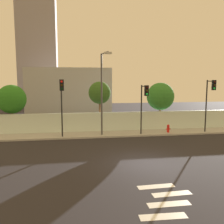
% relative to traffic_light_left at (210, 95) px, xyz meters
% --- Properties ---
extents(ground_plane, '(80.00, 80.00, 0.00)m').
position_rel_traffic_light_left_xyz_m(ground_plane, '(-8.08, -6.86, -3.74)').
color(ground_plane, '#27252B').
extents(sidewalk, '(36.00, 2.40, 0.15)m').
position_rel_traffic_light_left_xyz_m(sidewalk, '(-8.08, 1.34, -3.66)').
color(sidewalk, '#ACACAC').
rests_on(sidewalk, ground).
extents(perimeter_wall, '(36.00, 0.18, 1.80)m').
position_rel_traffic_light_left_xyz_m(perimeter_wall, '(-8.08, 2.63, -2.69)').
color(perimeter_wall, silver).
rests_on(perimeter_wall, sidewalk).
extents(crosswalk_marking, '(2.86, 3.05, 0.01)m').
position_rel_traffic_light_left_xyz_m(crosswalk_marking, '(-8.61, -11.39, -3.73)').
color(crosswalk_marking, silver).
rests_on(crosswalk_marking, ground).
extents(traffic_light_left, '(0.35, 1.55, 4.92)m').
position_rel_traffic_light_left_xyz_m(traffic_light_left, '(0.00, 0.00, 0.00)').
color(traffic_light_left, black).
rests_on(traffic_light_left, sidewalk).
extents(traffic_light_center, '(0.35, 1.56, 4.48)m').
position_rel_traffic_light_left_xyz_m(traffic_light_center, '(-6.26, -0.03, -0.30)').
color(traffic_light_center, black).
rests_on(traffic_light_center, sidewalk).
extents(traffic_light_right, '(0.35, 1.64, 4.96)m').
position_rel_traffic_light_left_xyz_m(traffic_light_right, '(-13.36, -0.04, 0.03)').
color(traffic_light_right, black).
rests_on(traffic_light_right, sidewalk).
extents(street_lamp_curbside, '(0.71, 2.18, 7.21)m').
position_rel_traffic_light_left_xyz_m(street_lamp_curbside, '(-9.87, 0.61, 0.68)').
color(street_lamp_curbside, '#4C4C51').
rests_on(street_lamp_curbside, sidewalk).
extents(fire_hydrant, '(0.44, 0.26, 0.75)m').
position_rel_traffic_light_left_xyz_m(fire_hydrant, '(-3.59, 0.90, -3.19)').
color(fire_hydrant, red).
rests_on(fire_hydrant, sidewalk).
extents(roadside_tree_leftmost, '(2.74, 2.74, 4.64)m').
position_rel_traffic_light_left_xyz_m(roadside_tree_leftmost, '(-18.22, 3.64, -0.48)').
color(roadside_tree_leftmost, brown).
rests_on(roadside_tree_leftmost, ground).
extents(roadside_tree_midleft, '(2.24, 2.24, 4.94)m').
position_rel_traffic_light_left_xyz_m(roadside_tree_midleft, '(-9.80, 3.64, 0.06)').
color(roadside_tree_midleft, brown).
rests_on(roadside_tree_midleft, ground).
extents(roadside_tree_midright, '(2.86, 2.86, 4.82)m').
position_rel_traffic_light_left_xyz_m(roadside_tree_midright, '(-3.44, 3.64, -0.36)').
color(roadside_tree_midright, brown).
rests_on(roadside_tree_midright, ground).
extents(low_building_distant, '(12.08, 6.00, 6.82)m').
position_rel_traffic_light_left_xyz_m(low_building_distant, '(-13.02, 16.63, -0.33)').
color(low_building_distant, '#A7A7A7').
rests_on(low_building_distant, ground).
extents(tower_on_skyline, '(7.07, 5.00, 33.42)m').
position_rel_traffic_light_left_xyz_m(tower_on_skyline, '(-18.96, 28.63, 12.97)').
color(tower_on_skyline, gray).
rests_on(tower_on_skyline, ground).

